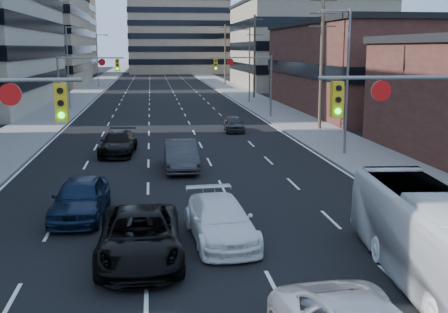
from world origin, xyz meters
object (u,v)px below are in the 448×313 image
transit_bus (436,241)px  white_van (220,220)px  black_pickup (140,236)px  sedan_blue (80,198)px

transit_bus → white_van: bearing=145.6°
black_pickup → transit_bus: transit_bus is taller
white_van → sedan_blue: size_ratio=1.05×
black_pickup → transit_bus: (8.33, -3.12, 0.57)m
transit_bus → sedan_blue: transit_bus is taller
black_pickup → transit_bus: size_ratio=0.58×
black_pickup → sedan_blue: size_ratio=1.18×
transit_bus → sedan_blue: 13.42m
black_pickup → transit_bus: 8.91m
white_van → transit_bus: bearing=-44.0°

